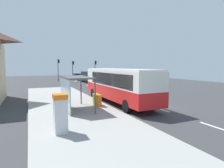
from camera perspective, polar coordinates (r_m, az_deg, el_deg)
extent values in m
cube|color=#38383A|center=(28.83, -4.84, -1.51)|extent=(56.00, 92.00, 0.04)
cube|color=#999993|center=(15.70, -12.64, -7.09)|extent=(6.20, 30.00, 0.18)
cube|color=silver|center=(12.40, 29.12, -11.45)|extent=(0.16, 2.20, 0.01)
cube|color=silver|center=(15.79, 14.37, -7.38)|extent=(0.16, 2.20, 0.01)
cube|color=silver|center=(19.87, 5.38, -4.60)|extent=(0.16, 2.20, 0.01)
cube|color=silver|center=(24.29, -0.41, -2.73)|extent=(0.16, 2.20, 0.01)
cube|color=silver|center=(28.91, -4.37, -1.43)|extent=(0.16, 2.20, 0.01)
cube|color=silver|center=(33.63, -7.23, -0.49)|extent=(0.16, 2.20, 0.01)
cube|color=silver|center=(38.43, -9.38, 0.22)|extent=(0.16, 2.20, 0.01)
cube|color=silver|center=(43.27, -11.05, 0.77)|extent=(0.16, 2.20, 0.01)
cube|color=red|center=(17.72, 1.87, -2.30)|extent=(2.63, 11.03, 1.15)
cube|color=silver|center=(17.59, 1.88, 1.90)|extent=(2.63, 11.03, 1.45)
cube|color=silver|center=(17.56, 1.89, 4.42)|extent=(2.50, 10.81, 0.12)
cube|color=black|center=(22.60, -4.30, 2.49)|extent=(2.30, 0.15, 1.22)
cube|color=black|center=(16.63, -1.08, 1.45)|extent=(0.18, 8.58, 1.10)
cylinder|color=black|center=(20.94, -5.69, -2.71)|extent=(0.29, 1.00, 1.00)
cylinder|color=black|center=(21.77, -0.05, -2.37)|extent=(0.29, 1.00, 1.00)
cylinder|color=black|center=(14.07, 4.48, -6.73)|extent=(0.29, 1.00, 1.00)
cylinder|color=black|center=(15.28, 11.94, -5.86)|extent=(0.29, 1.00, 1.00)
cube|color=black|center=(39.75, -7.02, 2.32)|extent=(2.07, 5.23, 1.96)
cube|color=black|center=(39.73, -7.03, 2.81)|extent=(2.08, 3.15, 0.44)
cylinder|color=black|center=(38.22, -4.81, 0.75)|extent=(0.23, 0.68, 0.68)
cylinder|color=black|center=(37.64, -7.38, 0.65)|extent=(0.23, 0.68, 0.68)
cylinder|color=black|center=(41.99, -6.67, 1.15)|extent=(0.23, 0.68, 0.68)
cylinder|color=black|center=(41.47, -9.03, 1.07)|extent=(0.23, 0.68, 0.68)
cube|color=#B7B7BC|center=(50.58, -10.60, 2.14)|extent=(1.98, 4.47, 0.60)
cube|color=black|center=(50.75, -10.67, 2.83)|extent=(1.68, 2.44, 0.60)
cylinder|color=black|center=(49.40, -9.20, 1.74)|extent=(0.23, 0.65, 0.64)
cylinder|color=black|center=(48.94, -11.04, 1.67)|extent=(0.23, 0.65, 0.64)
cylinder|color=black|center=(52.27, -10.17, 1.92)|extent=(0.23, 0.65, 0.64)
cylinder|color=black|center=(51.84, -11.91, 1.86)|extent=(0.23, 0.65, 0.64)
cube|color=#195933|center=(44.21, -8.62, 1.71)|extent=(1.93, 4.45, 0.60)
cube|color=black|center=(43.98, -8.55, 2.47)|extent=(1.66, 2.42, 0.60)
cylinder|color=black|center=(45.44, -10.16, 1.40)|extent=(0.22, 0.65, 0.64)
cylinder|color=black|center=(45.90, -8.19, 1.47)|extent=(0.22, 0.65, 0.64)
cylinder|color=black|center=(42.56, -9.07, 1.15)|extent=(0.22, 0.65, 0.64)
cylinder|color=black|center=(43.06, -6.98, 1.23)|extent=(0.22, 0.65, 0.64)
cube|color=silver|center=(9.66, -15.36, -9.35)|extent=(0.60, 0.70, 1.70)
cube|color=orange|center=(9.47, -15.51, -3.66)|extent=(0.66, 0.76, 0.24)
cube|color=black|center=(9.65, -13.57, -7.66)|extent=(0.03, 0.36, 0.44)
cylinder|color=orange|center=(15.48, -4.12, -5.02)|extent=(0.52, 0.52, 0.95)
cylinder|color=yellow|center=(16.13, -4.96, -4.60)|extent=(0.52, 0.52, 0.95)
cylinder|color=#2D2D2D|center=(45.84, -5.18, 4.10)|extent=(0.14, 0.14, 4.79)
cube|color=black|center=(45.90, -4.94, 6.47)|extent=(0.24, 0.28, 0.84)
sphere|color=#360606|center=(45.95, -4.80, 6.82)|extent=(0.16, 0.16, 0.16)
sphere|color=#F2B20C|center=(45.94, -4.79, 6.47)|extent=(0.16, 0.16, 0.16)
sphere|color=black|center=(45.94, -4.79, 6.12)|extent=(0.16, 0.16, 0.16)
cylinder|color=#2D2D2D|center=(44.62, -16.06, 4.04)|extent=(0.14, 0.14, 5.05)
cube|color=black|center=(44.65, -15.84, 6.64)|extent=(0.24, 0.28, 0.84)
sphere|color=#360606|center=(44.68, -15.70, 7.01)|extent=(0.16, 0.16, 0.16)
sphere|color=#F2B20C|center=(44.67, -15.69, 6.65)|extent=(0.16, 0.16, 0.16)
sphere|color=black|center=(44.66, -15.68, 6.29)|extent=(0.16, 0.16, 0.16)
cylinder|color=#2D2D2D|center=(46.02, -11.86, 3.96)|extent=(0.14, 0.14, 4.72)
cube|color=black|center=(46.06, -11.64, 6.28)|extent=(0.24, 0.28, 0.84)
sphere|color=#360606|center=(46.09, -11.50, 6.63)|extent=(0.16, 0.16, 0.16)
sphere|color=#F2B20C|center=(46.09, -11.49, 6.28)|extent=(0.16, 0.16, 0.16)
sphere|color=black|center=(46.08, -11.48, 5.94)|extent=(0.16, 0.16, 0.16)
cube|color=#4C4C51|center=(14.36, -10.83, 2.02)|extent=(1.80, 4.00, 0.10)
cube|color=#8CA5B2|center=(14.32, -14.06, -2.88)|extent=(0.06, 3.80, 2.30)
cylinder|color=#4C4C51|center=(12.91, -5.12, -3.77)|extent=(0.10, 0.10, 2.44)
cylinder|color=#4C4C51|center=(16.52, -9.38, -1.80)|extent=(0.10, 0.10, 2.44)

